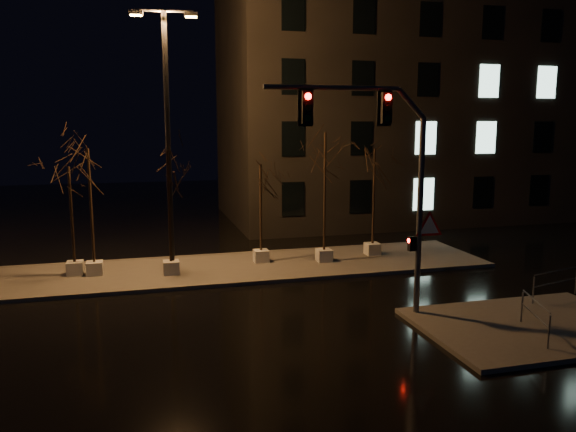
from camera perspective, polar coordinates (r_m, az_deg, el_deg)
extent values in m
plane|color=black|center=(19.31, -1.45, -9.83)|extent=(90.00, 90.00, 0.00)
cube|color=#4C4A43|center=(24.91, -4.70, -5.23)|extent=(22.00, 5.00, 0.15)
cube|color=#4C4A43|center=(19.50, 23.56, -10.23)|extent=(7.00, 5.00, 0.15)
cube|color=black|center=(40.13, 12.30, 10.86)|extent=(25.00, 12.00, 15.00)
cube|color=beige|center=(24.98, -20.83, -4.96)|extent=(0.65, 0.65, 0.55)
cylinder|color=black|center=(24.54, -21.13, 0.13)|extent=(0.11, 0.11, 3.95)
cube|color=beige|center=(24.68, -19.05, -5.03)|extent=(0.65, 0.65, 0.55)
cylinder|color=black|center=(24.19, -19.38, 0.97)|extent=(0.11, 0.11, 4.67)
cube|color=beige|center=(23.97, -11.78, -5.13)|extent=(0.65, 0.65, 0.55)
cylinder|color=black|center=(23.46, -11.99, 0.95)|extent=(0.11, 0.11, 4.58)
cube|color=beige|center=(25.46, -2.75, -4.07)|extent=(0.65, 0.65, 0.55)
cylinder|color=black|center=(25.04, -2.79, 0.86)|extent=(0.11, 0.11, 3.88)
cube|color=beige|center=(25.59, 3.68, -4.01)|extent=(0.65, 0.65, 0.55)
cylinder|color=black|center=(25.08, 3.75, 2.47)|extent=(0.11, 0.11, 5.27)
cube|color=beige|center=(27.15, 8.57, -3.31)|extent=(0.65, 0.65, 0.55)
cylinder|color=black|center=(26.71, 8.70, 1.97)|extent=(0.11, 0.11, 4.49)
cylinder|color=#595B61|center=(18.69, 13.22, -0.17)|extent=(0.19, 0.19, 6.37)
cylinder|color=#595B61|center=(17.30, 4.58, 12.85)|extent=(4.25, 0.24, 0.15)
cube|color=black|center=(17.90, 9.95, 10.76)|extent=(0.32, 0.24, 0.96)
cube|color=black|center=(17.04, 1.93, 10.96)|extent=(0.32, 0.24, 0.96)
cube|color=black|center=(18.75, 12.49, -2.76)|extent=(0.24, 0.20, 0.48)
cone|color=red|center=(18.85, 14.12, -1.11)|extent=(1.10, 0.05, 1.10)
sphere|color=#FF0C07|center=(18.46, 13.68, 11.58)|extent=(0.19, 0.19, 0.19)
cylinder|color=black|center=(23.37, -12.07, 6.89)|extent=(0.21, 0.21, 10.53)
cylinder|color=black|center=(23.74, -12.54, 19.69)|extent=(2.32, 0.34, 0.11)
cube|color=#FFAF32|center=(23.78, -15.20, 19.18)|extent=(0.55, 0.35, 0.21)
cube|color=#FFAF32|center=(23.68, -9.82, 19.41)|extent=(0.55, 0.35, 0.21)
cylinder|color=#595B61|center=(21.41, 23.67, -6.92)|extent=(0.05, 0.05, 0.97)
cylinder|color=#595B61|center=(23.30, 27.23, -5.89)|extent=(0.05, 0.05, 0.97)
cylinder|color=#595B61|center=(22.21, 25.62, -5.05)|extent=(2.31, 0.62, 0.04)
cylinder|color=#595B61|center=(22.32, 25.54, -6.12)|extent=(2.31, 0.62, 0.04)
cylinder|color=#595B61|center=(17.49, 24.98, -10.64)|extent=(0.05, 0.05, 0.98)
cylinder|color=#595B61|center=(19.41, 22.68, -8.51)|extent=(0.05, 0.05, 0.98)
cylinder|color=#595B61|center=(18.28, 23.88, -7.91)|extent=(0.74, 2.07, 0.04)
cylinder|color=#595B61|center=(18.41, 23.79, -9.20)|extent=(0.74, 2.07, 0.04)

